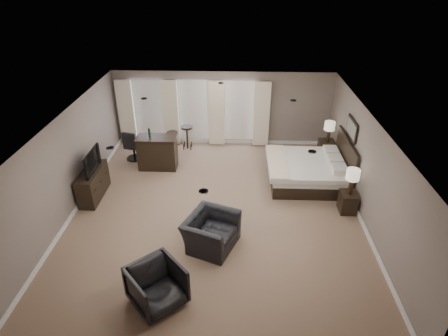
{
  "coord_description": "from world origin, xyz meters",
  "views": [
    {
      "loc": [
        0.53,
        -8.09,
        5.89
      ],
      "look_at": [
        0.2,
        0.4,
        1.1
      ],
      "focal_mm": 30.0,
      "sensor_mm": 36.0,
      "label": 1
    }
  ],
  "objects_px": {
    "tv": "(90,169)",
    "bar_counter": "(158,152)",
    "bed": "(307,161)",
    "armchair_far": "(157,285)",
    "bar_stool_left": "(173,143)",
    "nightstand_near": "(348,202)",
    "armchair_near": "(211,227)",
    "bar_stool_right": "(187,137)",
    "nightstand_far": "(326,151)",
    "lamp_near": "(352,182)",
    "dresser": "(93,184)",
    "lamp_far": "(329,132)",
    "desk_chair": "(133,145)"
  },
  "relations": [
    {
      "from": "tv",
      "to": "bar_counter",
      "type": "xyz_separation_m",
      "value": [
        1.48,
        1.72,
        -0.35
      ]
    },
    {
      "from": "nightstand_near",
      "to": "dresser",
      "type": "xyz_separation_m",
      "value": [
        -6.92,
        0.43,
        0.14
      ]
    },
    {
      "from": "armchair_near",
      "to": "armchair_far",
      "type": "height_order",
      "value": "armchair_near"
    },
    {
      "from": "armchair_near",
      "to": "nightstand_far",
      "type": "bearing_deg",
      "value": -16.14
    },
    {
      "from": "lamp_near",
      "to": "bed",
      "type": "bearing_deg",
      "value": 121.54
    },
    {
      "from": "armchair_near",
      "to": "tv",
      "type": "bearing_deg",
      "value": 83.03
    },
    {
      "from": "armchair_near",
      "to": "bar_counter",
      "type": "bearing_deg",
      "value": 50.43
    },
    {
      "from": "bed",
      "to": "lamp_far",
      "type": "distance_m",
      "value": 1.73
    },
    {
      "from": "nightstand_near",
      "to": "bar_stool_left",
      "type": "distance_m",
      "value": 6.0
    },
    {
      "from": "tv",
      "to": "bar_counter",
      "type": "relative_size",
      "value": 0.86
    },
    {
      "from": "nightstand_near",
      "to": "bar_counter",
      "type": "relative_size",
      "value": 0.45
    },
    {
      "from": "lamp_near",
      "to": "lamp_far",
      "type": "bearing_deg",
      "value": 90.0
    },
    {
      "from": "bar_counter",
      "to": "desk_chair",
      "type": "distance_m",
      "value": 1.07
    },
    {
      "from": "lamp_far",
      "to": "nightstand_far",
      "type": "bearing_deg",
      "value": 0.0
    },
    {
      "from": "bar_stool_left",
      "to": "dresser",
      "type": "bearing_deg",
      "value": -123.74
    },
    {
      "from": "nightstand_far",
      "to": "bar_stool_right",
      "type": "distance_m",
      "value": 4.73
    },
    {
      "from": "armchair_far",
      "to": "lamp_far",
      "type": "bearing_deg",
      "value": 12.6
    },
    {
      "from": "nightstand_near",
      "to": "bar_stool_right",
      "type": "relative_size",
      "value": 0.66
    },
    {
      "from": "nightstand_near",
      "to": "armchair_near",
      "type": "xyz_separation_m",
      "value": [
        -3.5,
        -1.49,
        0.25
      ]
    },
    {
      "from": "lamp_near",
      "to": "dresser",
      "type": "distance_m",
      "value": 6.95
    },
    {
      "from": "armchair_far",
      "to": "bar_stool_left",
      "type": "xyz_separation_m",
      "value": [
        -0.7,
        6.34,
        -0.08
      ]
    },
    {
      "from": "armchair_far",
      "to": "bar_counter",
      "type": "xyz_separation_m",
      "value": [
        -1.02,
        5.36,
        0.06
      ]
    },
    {
      "from": "nightstand_far",
      "to": "bar_stool_right",
      "type": "relative_size",
      "value": 0.79
    },
    {
      "from": "desk_chair",
      "to": "lamp_far",
      "type": "bearing_deg",
      "value": -165.59
    },
    {
      "from": "lamp_far",
      "to": "dresser",
      "type": "distance_m",
      "value": 7.37
    },
    {
      "from": "nightstand_near",
      "to": "armchair_far",
      "type": "xyz_separation_m",
      "value": [
        -4.42,
        -3.21,
        0.2
      ]
    },
    {
      "from": "nightstand_near",
      "to": "tv",
      "type": "distance_m",
      "value": 6.96
    },
    {
      "from": "nightstand_far",
      "to": "dresser",
      "type": "distance_m",
      "value": 7.35
    },
    {
      "from": "bar_stool_left",
      "to": "bar_stool_right",
      "type": "xyz_separation_m",
      "value": [
        0.43,
        0.43,
        0.02
      ]
    },
    {
      "from": "lamp_near",
      "to": "bar_stool_right",
      "type": "xyz_separation_m",
      "value": [
        -4.68,
        3.56,
        -0.48
      ]
    },
    {
      "from": "armchair_far",
      "to": "bar_counter",
      "type": "distance_m",
      "value": 5.46
    },
    {
      "from": "armchair_near",
      "to": "desk_chair",
      "type": "relative_size",
      "value": 1.15
    },
    {
      "from": "desk_chair",
      "to": "armchair_far",
      "type": "bearing_deg",
      "value": 120.83
    },
    {
      "from": "bed",
      "to": "bar_counter",
      "type": "bearing_deg",
      "value": 171.27
    },
    {
      "from": "bed",
      "to": "bar_stool_left",
      "type": "height_order",
      "value": "bed"
    },
    {
      "from": "lamp_near",
      "to": "armchair_far",
      "type": "height_order",
      "value": "lamp_near"
    },
    {
      "from": "lamp_near",
      "to": "dresser",
      "type": "relative_size",
      "value": 0.5
    },
    {
      "from": "dresser",
      "to": "bar_stool_left",
      "type": "bearing_deg",
      "value": 56.26
    },
    {
      "from": "nightstand_near",
      "to": "lamp_near",
      "type": "relative_size",
      "value": 0.78
    },
    {
      "from": "lamp_near",
      "to": "lamp_far",
      "type": "distance_m",
      "value": 2.9
    },
    {
      "from": "bar_stool_left",
      "to": "desk_chair",
      "type": "height_order",
      "value": "desk_chair"
    },
    {
      "from": "bar_stool_left",
      "to": "bar_stool_right",
      "type": "height_order",
      "value": "bar_stool_right"
    },
    {
      "from": "nightstand_far",
      "to": "lamp_far",
      "type": "height_order",
      "value": "lamp_far"
    },
    {
      "from": "lamp_far",
      "to": "dresser",
      "type": "xyz_separation_m",
      "value": [
        -6.92,
        -2.47,
        -0.59
      ]
    },
    {
      "from": "dresser",
      "to": "bar_counter",
      "type": "distance_m",
      "value": 2.27
    },
    {
      "from": "nightstand_near",
      "to": "desk_chair",
      "type": "height_order",
      "value": "desk_chair"
    },
    {
      "from": "dresser",
      "to": "bar_stool_left",
      "type": "xyz_separation_m",
      "value": [
        1.8,
        2.7,
        -0.01
      ]
    },
    {
      "from": "lamp_near",
      "to": "armchair_near",
      "type": "relative_size",
      "value": 0.59
    },
    {
      "from": "lamp_near",
      "to": "armchair_far",
      "type": "bearing_deg",
      "value": -143.95
    },
    {
      "from": "dresser",
      "to": "armchair_far",
      "type": "distance_m",
      "value": 4.42
    }
  ]
}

